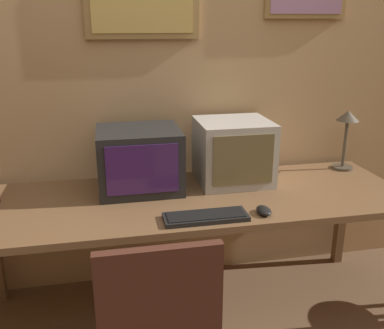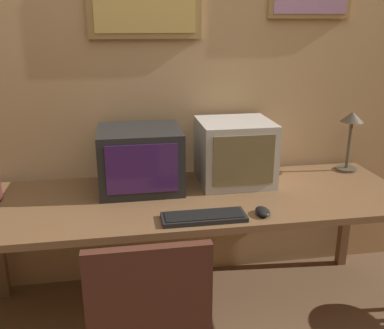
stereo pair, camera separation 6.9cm
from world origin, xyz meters
name	(u,v)px [view 1 (the left image)]	position (x,y,z in m)	size (l,w,h in m)	color
wall_back	(177,76)	(0.00, 1.22, 1.31)	(8.00, 0.08, 2.60)	tan
desk	(192,207)	(0.00, 0.76, 0.67)	(2.33, 0.78, 0.73)	brown
monitor_left	(139,159)	(-0.26, 0.93, 0.90)	(0.45, 0.40, 0.34)	black
monitor_right	(233,151)	(0.28, 0.94, 0.91)	(0.41, 0.38, 0.36)	#B7B2A8
keyboard_main	(206,217)	(0.01, 0.47, 0.74)	(0.40, 0.14, 0.03)	black
mouse_near_keyboard	(264,211)	(0.30, 0.47, 0.74)	(0.07, 0.11, 0.03)	black
desk_lamp	(347,127)	(1.03, 1.02, 1.00)	(0.14, 0.14, 0.37)	#4C4233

